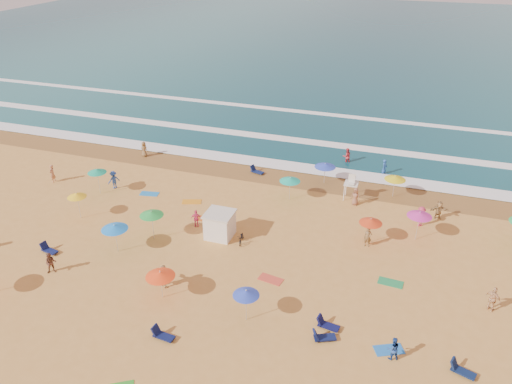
% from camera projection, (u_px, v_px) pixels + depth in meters
% --- Properties ---
extents(ground, '(220.00, 220.00, 0.00)m').
position_uv_depth(ground, '(266.00, 250.00, 38.03)').
color(ground, gold).
rests_on(ground, ground).
extents(ocean, '(220.00, 140.00, 0.18)m').
position_uv_depth(ocean, '(382.00, 40.00, 108.38)').
color(ocean, '#0C4756').
rests_on(ocean, ground).
extents(wet_sand, '(220.00, 220.00, 0.00)m').
position_uv_depth(wet_sand, '(305.00, 180.00, 48.50)').
color(wet_sand, olive).
rests_on(wet_sand, ground).
extents(surf_foam, '(200.00, 18.70, 0.05)m').
position_uv_depth(surf_foam, '(323.00, 146.00, 55.84)').
color(surf_foam, white).
rests_on(surf_foam, ground).
extents(cabana, '(2.00, 2.00, 2.00)m').
position_uv_depth(cabana, '(220.00, 225.00, 39.27)').
color(cabana, white).
rests_on(cabana, ground).
extents(cabana_roof, '(2.20, 2.20, 0.12)m').
position_uv_depth(cabana_roof, '(219.00, 214.00, 38.77)').
color(cabana_roof, silver).
rests_on(cabana_roof, cabana).
extents(bicycle, '(0.81, 1.59, 0.80)m').
position_uv_depth(bicycle, '(241.00, 238.00, 38.77)').
color(bicycle, black).
rests_on(bicycle, ground).
extents(lifeguard_stand, '(1.20, 1.20, 2.10)m').
position_uv_depth(lifeguard_stand, '(351.00, 189.00, 44.69)').
color(lifeguard_stand, white).
rests_on(lifeguard_stand, ground).
extents(beach_umbrellas, '(47.91, 25.61, 0.81)m').
position_uv_depth(beach_umbrellas, '(311.00, 225.00, 37.17)').
color(beach_umbrellas, '#E15B17').
rests_on(beach_umbrellas, ground).
extents(loungers, '(50.31, 24.10, 0.34)m').
position_uv_depth(loungers, '(358.00, 294.00, 33.22)').
color(loungers, '#0F174C').
rests_on(loungers, ground).
extents(towels, '(50.71, 26.50, 0.03)m').
position_uv_depth(towels, '(271.00, 269.00, 35.92)').
color(towels, '#CA1948').
rests_on(towels, ground).
extents(beachgoers, '(47.75, 26.99, 2.07)m').
position_uv_depth(beachgoers, '(287.00, 213.00, 41.27)').
color(beachgoers, '#A6804C').
rests_on(beachgoers, ground).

